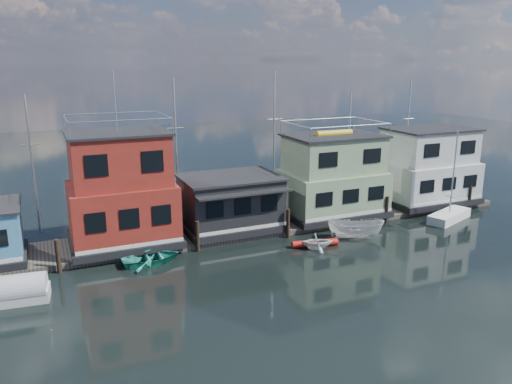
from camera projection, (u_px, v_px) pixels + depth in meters
name	position (u px, v px, depth m)	size (l,w,h in m)	color
ground	(315.00, 296.00, 28.04)	(160.00, 160.00, 0.00)	black
dock	(237.00, 229.00, 38.62)	(48.00, 5.00, 0.40)	#595147
houseboat_red	(121.00, 192.00, 34.34)	(7.40, 5.90, 11.86)	black
houseboat_dark	(230.00, 202.00, 37.85)	(7.40, 6.10, 4.06)	black
houseboat_green	(332.00, 177.00, 41.05)	(8.40, 5.90, 7.03)	black
houseboat_white	(428.00, 167.00, 44.91)	(8.40, 5.90, 6.66)	black
pilings	(247.00, 229.00, 35.78)	(42.28, 0.28, 2.20)	#2D2116
background_masts	(261.00, 145.00, 44.41)	(36.40, 0.16, 12.00)	silver
dinghy_teal	(152.00, 258.00, 32.52)	(2.73, 3.82, 0.79)	teal
dinghy_white	(317.00, 241.00, 34.92)	(1.93, 2.23, 1.18)	white
tarp_runabout	(9.00, 292.00, 27.19)	(4.24, 2.06, 1.66)	beige
motorboat	(356.00, 229.00, 36.84)	(1.54, 4.10, 1.58)	white
day_sailer	(449.00, 215.00, 41.23)	(4.97, 3.14, 7.45)	white
red_kayak	(315.00, 243.00, 35.51)	(0.49, 0.49, 3.37)	red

